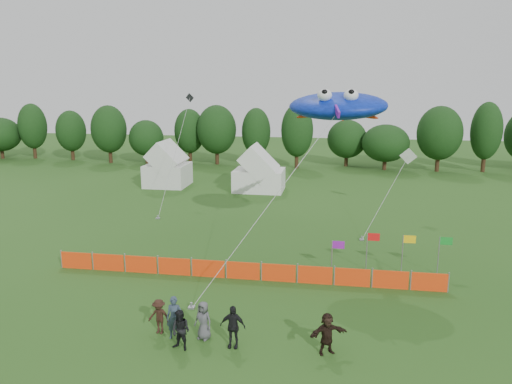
% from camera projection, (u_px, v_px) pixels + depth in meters
% --- Properties ---
extents(ground, '(160.00, 160.00, 0.00)m').
position_uv_depth(ground, '(233.00, 341.00, 21.25)').
color(ground, '#234C16').
rests_on(ground, ground).
extents(treeline, '(104.57, 8.78, 8.36)m').
position_uv_depth(treeline, '(318.00, 135.00, 63.38)').
color(treeline, '#382314').
rests_on(treeline, ground).
extents(tent_left, '(4.33, 4.33, 3.82)m').
position_uv_depth(tent_left, '(167.00, 168.00, 52.60)').
color(tent_left, silver).
rests_on(tent_left, ground).
extents(tent_right, '(5.03, 4.02, 3.55)m').
position_uv_depth(tent_right, '(259.00, 173.00, 50.26)').
color(tent_right, white).
rests_on(tent_right, ground).
extents(barrier_fence, '(21.90, 0.06, 1.00)m').
position_uv_depth(barrier_fence, '(243.00, 271.00, 27.81)').
color(barrier_fence, '#F33C0D').
rests_on(barrier_fence, ground).
extents(flag_row, '(6.73, 0.78, 2.24)m').
position_uv_depth(flag_row, '(389.00, 248.00, 28.63)').
color(flag_row, gray).
rests_on(flag_row, ground).
extents(spectator_a, '(0.72, 0.51, 1.89)m').
position_uv_depth(spectator_a, '(174.00, 318.00, 21.29)').
color(spectator_a, '#2C3A4A').
rests_on(spectator_a, ground).
extents(spectator_b, '(0.98, 0.86, 1.72)m').
position_uv_depth(spectator_b, '(181.00, 330.00, 20.39)').
color(spectator_b, black).
rests_on(spectator_b, ground).
extents(spectator_c, '(1.09, 0.73, 1.58)m').
position_uv_depth(spectator_c, '(159.00, 316.00, 21.76)').
color(spectator_c, black).
rests_on(spectator_c, ground).
extents(spectator_d, '(1.09, 0.48, 1.83)m').
position_uv_depth(spectator_d, '(233.00, 326.00, 20.60)').
color(spectator_d, black).
rests_on(spectator_d, ground).
extents(spectator_e, '(0.96, 0.78, 1.68)m').
position_uv_depth(spectator_e, '(203.00, 320.00, 21.28)').
color(spectator_e, '#4C4C51').
rests_on(spectator_e, ground).
extents(spectator_f, '(1.67, 1.21, 1.75)m').
position_uv_depth(spectator_f, '(327.00, 334.00, 20.11)').
color(spectator_f, black).
rests_on(spectator_f, ground).
extents(stingray_kite, '(10.22, 15.83, 10.49)m').
position_uv_depth(stingray_kite, '(338.00, 106.00, 29.28)').
color(stingray_kite, '#0E2FD1').
rests_on(stingray_kite, ground).
extents(small_kite_white, '(4.65, 7.98, 5.59)m').
position_uv_depth(small_kite_white, '(399.00, 174.00, 39.12)').
color(small_kite_white, silver).
rests_on(small_kite_white, ground).
extents(small_kite_dark, '(0.87, 9.88, 9.77)m').
position_uv_depth(small_kite_dark, '(178.00, 142.00, 44.46)').
color(small_kite_dark, black).
rests_on(small_kite_dark, ground).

